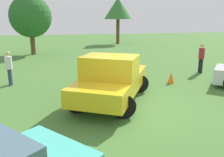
{
  "coord_description": "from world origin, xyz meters",
  "views": [
    {
      "loc": [
        2.61,
        7.5,
        3.11
      ],
      "look_at": [
        0.64,
        -0.85,
        0.9
      ],
      "focal_mm": 37.63,
      "sensor_mm": 36.0,
      "label": 1
    }
  ],
  "objects_px": {
    "person_visitor": "(201,56)",
    "tree_side": "(31,17)",
    "tree_far_center": "(118,9)",
    "person_bystander": "(9,66)",
    "traffic_cone": "(171,78)",
    "pickup_truck": "(111,78)"
  },
  "relations": [
    {
      "from": "person_visitor",
      "to": "tree_side",
      "type": "distance_m",
      "value": 14.3
    },
    {
      "from": "tree_far_center",
      "to": "person_visitor",
      "type": "bearing_deg",
      "value": 92.01
    },
    {
      "from": "tree_side",
      "to": "person_bystander",
      "type": "bearing_deg",
      "value": 88.73
    },
    {
      "from": "traffic_cone",
      "to": "person_bystander",
      "type": "bearing_deg",
      "value": -10.96
    },
    {
      "from": "person_visitor",
      "to": "tree_far_center",
      "type": "xyz_separation_m",
      "value": [
        0.59,
        -16.83,
        3.26
      ]
    },
    {
      "from": "person_visitor",
      "to": "person_bystander",
      "type": "bearing_deg",
      "value": 5.02
    },
    {
      "from": "person_bystander",
      "to": "tree_side",
      "type": "xyz_separation_m",
      "value": [
        -0.22,
        -10.07,
        2.32
      ]
    },
    {
      "from": "tree_side",
      "to": "traffic_cone",
      "type": "xyz_separation_m",
      "value": [
        -7.39,
        11.55,
        -2.96
      ]
    },
    {
      "from": "pickup_truck",
      "to": "traffic_cone",
      "type": "relative_size",
      "value": 8.72
    },
    {
      "from": "traffic_cone",
      "to": "tree_side",
      "type": "bearing_deg",
      "value": -57.38
    },
    {
      "from": "person_visitor",
      "to": "tree_side",
      "type": "height_order",
      "value": "tree_side"
    },
    {
      "from": "pickup_truck",
      "to": "tree_far_center",
      "type": "distance_m",
      "value": 21.49
    },
    {
      "from": "person_bystander",
      "to": "pickup_truck",
      "type": "bearing_deg",
      "value": -38.31
    },
    {
      "from": "pickup_truck",
      "to": "person_visitor",
      "type": "relative_size",
      "value": 2.79
    },
    {
      "from": "person_visitor",
      "to": "tree_side",
      "type": "bearing_deg",
      "value": -40.44
    },
    {
      "from": "traffic_cone",
      "to": "pickup_truck",
      "type": "bearing_deg",
      "value": 29.1
    },
    {
      "from": "pickup_truck",
      "to": "person_bystander",
      "type": "height_order",
      "value": "pickup_truck"
    },
    {
      "from": "person_visitor",
      "to": "tree_side",
      "type": "xyz_separation_m",
      "value": [
        10.14,
        -9.83,
        2.26
      ]
    },
    {
      "from": "tree_side",
      "to": "pickup_truck",
      "type": "bearing_deg",
      "value": 106.26
    },
    {
      "from": "person_bystander",
      "to": "person_visitor",
      "type": "bearing_deg",
      "value": 2.33
    },
    {
      "from": "tree_side",
      "to": "traffic_cone",
      "type": "height_order",
      "value": "tree_side"
    },
    {
      "from": "pickup_truck",
      "to": "tree_far_center",
      "type": "height_order",
      "value": "tree_far_center"
    }
  ]
}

